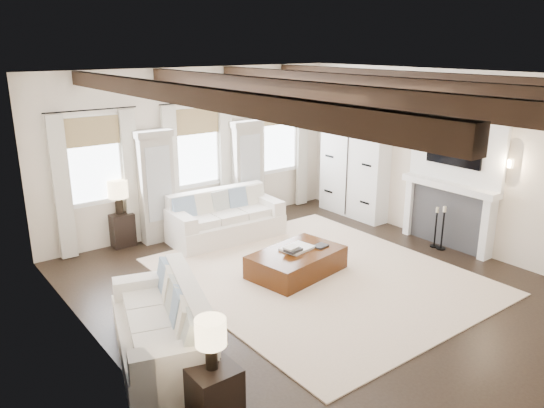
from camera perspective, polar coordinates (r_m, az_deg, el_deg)
ground at (r=8.28m, az=5.30°, el=-9.20°), size 7.50×7.50×0.00m
room_shell at (r=8.77m, az=5.31°, el=5.39°), size 6.54×7.54×3.22m
area_rug at (r=8.72m, az=5.05°, el=-7.70°), size 4.18×4.87×0.02m
sofa_back at (r=10.26m, az=-5.14°, el=-1.66°), size 2.20×1.09×0.92m
sofa_left at (r=6.62m, az=-11.32°, el=-12.96°), size 1.53×2.30×0.91m
ottoman at (r=8.70m, az=2.65°, el=-6.33°), size 1.66×1.19×0.40m
tray at (r=8.71m, az=2.71°, el=-4.76°), size 0.56×0.46×0.04m
book_lower at (r=8.52m, az=2.30°, el=-4.96°), size 0.29×0.24×0.04m
book_upper at (r=8.52m, az=2.07°, el=-4.71°), size 0.25×0.20×0.03m
book_loose at (r=8.84m, az=5.25°, el=-4.51°), size 0.27×0.22×0.03m
side_table_front at (r=5.78m, az=-6.39°, el=-19.11°), size 0.49×0.49×0.49m
lamp_front at (r=5.44m, az=-6.61°, el=-13.83°), size 0.32×0.32×0.55m
side_table_back at (r=10.27m, az=-15.91°, el=-2.62°), size 0.41×0.41×0.62m
lamp_back at (r=10.06m, az=-16.25°, el=1.38°), size 0.37×0.37×0.64m
candlestick_near at (r=10.16m, az=17.86°, el=-2.84°), size 0.17×0.17×0.82m
candlestick_far at (r=10.24m, az=17.17°, el=-2.74°), size 0.16×0.16×0.77m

